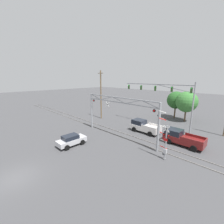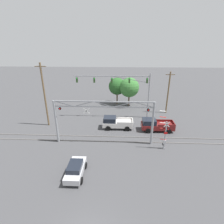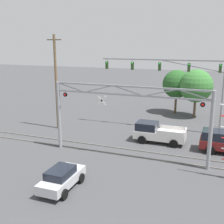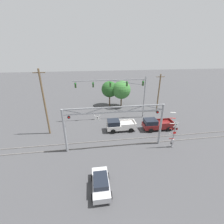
% 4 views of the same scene
% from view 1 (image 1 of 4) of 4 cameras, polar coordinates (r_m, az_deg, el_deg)
% --- Properties ---
extents(ground_plane, '(200.00, 200.00, 0.00)m').
position_cam_1_polar(ground_plane, '(18.02, -32.72, -20.44)').
color(ground_plane, '#424244').
extents(rail_track_near, '(80.00, 0.08, 0.10)m').
position_cam_1_polar(rail_track_near, '(24.60, 2.82, -9.16)').
color(rail_track_near, gray).
rests_on(rail_track_near, ground_plane).
extents(rail_track_far, '(80.00, 0.08, 0.10)m').
position_cam_1_polar(rail_track_far, '(25.61, 5.00, -8.28)').
color(rail_track_far, gray).
rests_on(rail_track_far, ground_plane).
extents(crossing_gantry, '(13.95, 0.31, 6.42)m').
position_cam_1_polar(crossing_gantry, '(23.16, 2.44, 0.15)').
color(crossing_gantry, gray).
rests_on(crossing_gantry, ground_plane).
extents(crossing_signal_mast, '(1.55, 0.35, 5.68)m').
position_cam_1_polar(crossing_signal_mast, '(18.44, 19.57, -10.91)').
color(crossing_signal_mast, gray).
rests_on(crossing_signal_mast, ground_plane).
extents(traffic_signal_span, '(14.04, 0.39, 8.65)m').
position_cam_1_polar(traffic_signal_span, '(28.93, 21.24, 6.04)').
color(traffic_signal_span, gray).
rests_on(traffic_signal_span, ground_plane).
extents(pickup_truck_lead, '(5.11, 2.36, 2.02)m').
position_cam_1_polar(pickup_truck_lead, '(26.80, 12.02, -5.37)').
color(pickup_truck_lead, silver).
rests_on(pickup_truck_lead, ground_plane).
extents(pickup_truck_following, '(5.32, 2.36, 2.02)m').
position_cam_1_polar(pickup_truck_following, '(23.59, 24.88, -8.90)').
color(pickup_truck_following, maroon).
rests_on(pickup_truck_following, ground_plane).
extents(sedan_waiting, '(1.96, 4.03, 1.55)m').
position_cam_1_polar(sedan_waiting, '(22.00, -15.25, -10.27)').
color(sedan_waiting, '#B7B7BC').
rests_on(sedan_waiting, ground_plane).
extents(utility_pole_left, '(1.80, 0.28, 10.85)m').
position_cam_1_polar(utility_pole_left, '(34.11, -4.24, 6.67)').
color(utility_pole_left, brown).
rests_on(utility_pole_left, ground_plane).
extents(background_tree_beyond_span, '(3.99, 3.99, 6.25)m').
position_cam_1_polar(background_tree_beyond_span, '(37.49, 23.18, 4.18)').
color(background_tree_beyond_span, brown).
rests_on(background_tree_beyond_span, ground_plane).
extents(background_tree_far_left_verge, '(4.44, 4.44, 6.54)m').
position_cam_1_polar(background_tree_far_left_verge, '(35.39, 26.54, 3.49)').
color(background_tree_far_left_verge, brown).
rests_on(background_tree_far_left_verge, ground_plane).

